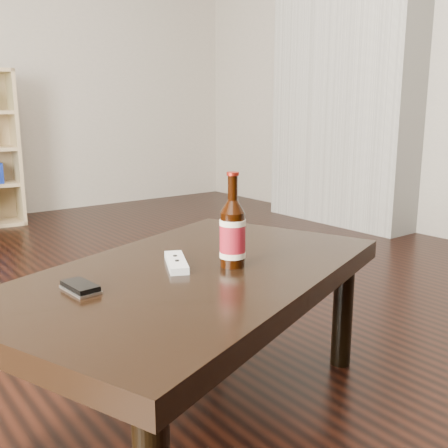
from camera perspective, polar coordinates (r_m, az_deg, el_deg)
floor at (r=1.87m, az=-7.99°, el=-15.49°), size 5.00×6.00×0.01m
chimney_breast at (r=4.14m, az=13.09°, el=18.88°), size 0.30×1.20×2.70m
coffee_table at (r=1.47m, az=-3.28°, el=-6.98°), size 1.32×1.04×0.44m
beer_bottle at (r=1.45m, az=0.94°, el=-1.07°), size 0.08×0.08×0.26m
phone at (r=1.32m, az=-15.38°, el=-6.67°), size 0.07×0.12×0.02m
remote at (r=1.48m, az=-5.22°, el=-4.18°), size 0.12×0.18×0.02m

